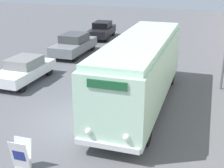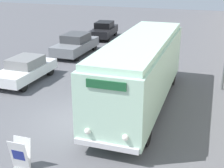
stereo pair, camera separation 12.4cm
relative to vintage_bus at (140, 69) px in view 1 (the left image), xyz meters
name	(u,v)px [view 1 (the left image)]	position (x,y,z in m)	size (l,w,h in m)	color
ground_plane	(72,120)	(-2.44, -2.36, -1.83)	(80.00, 80.00, 0.00)	#56565B
vintage_bus	(140,69)	(0.00, 0.00, 0.00)	(2.41, 9.68, 3.26)	black
sign_board	(21,155)	(-2.49, -6.08, -1.31)	(0.64, 0.40, 1.08)	gray
parked_car_near	(24,70)	(-7.05, 1.26, -1.11)	(1.87, 4.27, 1.41)	black
parked_car_mid	(74,44)	(-6.82, 7.61, -1.05)	(1.99, 4.72, 1.56)	black
parked_car_far	(102,30)	(-6.75, 13.75, -1.07)	(2.03, 4.33, 1.51)	black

